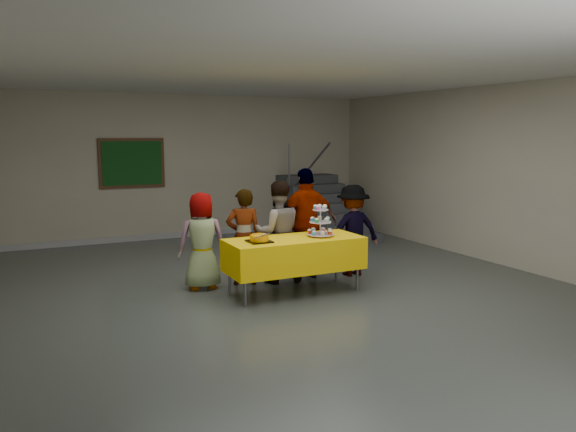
% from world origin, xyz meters
% --- Properties ---
extents(room_shell, '(10.00, 10.04, 3.02)m').
position_xyz_m(room_shell, '(0.00, 0.02, 2.13)').
color(room_shell, '#4C514C').
rests_on(room_shell, ground).
extents(bake_table, '(1.88, 0.78, 0.77)m').
position_xyz_m(bake_table, '(0.11, 0.14, 0.56)').
color(bake_table, '#595960').
rests_on(bake_table, ground).
extents(cupcake_stand, '(0.38, 0.38, 0.44)m').
position_xyz_m(cupcake_stand, '(0.50, 0.11, 0.95)').
color(cupcake_stand, silver).
rests_on(cupcake_stand, bake_table).
extents(bear_cake, '(0.32, 0.36, 0.12)m').
position_xyz_m(bear_cake, '(-0.43, 0.09, 0.83)').
color(bear_cake, black).
rests_on(bear_cake, bake_table).
extents(schoolchild_a, '(0.71, 0.50, 1.38)m').
position_xyz_m(schoolchild_a, '(-0.96, 0.92, 0.69)').
color(schoolchild_a, slate).
rests_on(schoolchild_a, ground).
extents(schoolchild_b, '(0.58, 0.46, 1.41)m').
position_xyz_m(schoolchild_b, '(-0.34, 0.88, 0.70)').
color(schoolchild_b, slate).
rests_on(schoolchild_b, ground).
extents(schoolchild_c, '(0.83, 0.70, 1.50)m').
position_xyz_m(schoolchild_c, '(0.15, 0.77, 0.75)').
color(schoolchild_c, slate).
rests_on(schoolchild_c, ground).
extents(schoolchild_d, '(1.02, 0.52, 1.68)m').
position_xyz_m(schoolchild_d, '(0.66, 0.83, 0.84)').
color(schoolchild_d, slate).
rests_on(schoolchild_d, ground).
extents(schoolchild_e, '(0.95, 0.59, 1.41)m').
position_xyz_m(schoolchild_e, '(1.38, 0.66, 0.71)').
color(schoolchild_e, slate).
rests_on(schoolchild_e, ground).
extents(staircase, '(1.30, 2.40, 2.04)m').
position_xyz_m(staircase, '(2.70, 4.13, 0.49)').
color(staircase, '#424447').
rests_on(staircase, ground).
extents(noticeboard, '(1.30, 0.05, 1.00)m').
position_xyz_m(noticeboard, '(-1.15, 4.96, 1.60)').
color(noticeboard, '#472B16').
rests_on(noticeboard, ground).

